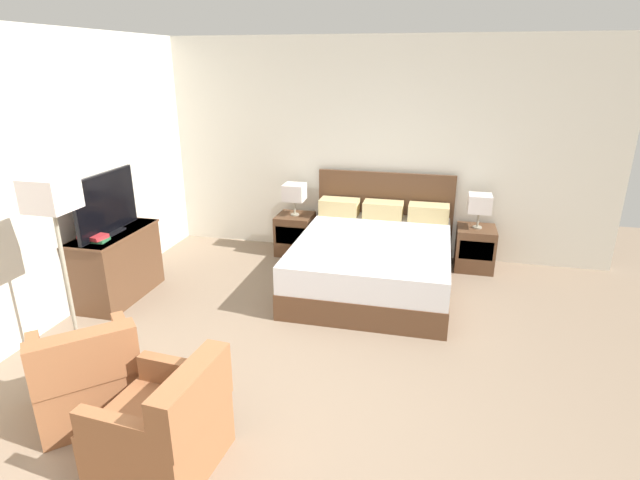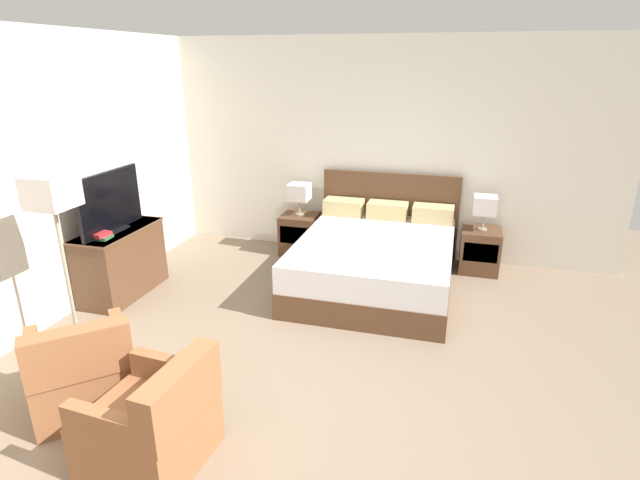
{
  "view_description": "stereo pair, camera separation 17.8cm",
  "coord_description": "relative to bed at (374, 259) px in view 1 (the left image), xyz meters",
  "views": [
    {
      "loc": [
        0.99,
        -2.41,
        2.44
      ],
      "look_at": [
        -0.11,
        2.16,
        0.75
      ],
      "focal_mm": 28.0,
      "sensor_mm": 36.0,
      "label": 1
    },
    {
      "loc": [
        1.16,
        -2.37,
        2.44
      ],
      "look_at": [
        -0.11,
        2.16,
        0.75
      ],
      "focal_mm": 28.0,
      "sensor_mm": 36.0,
      "label": 2
    }
  ],
  "objects": [
    {
      "name": "floor_lamp",
      "position": [
        -2.23,
        -2.18,
        1.05
      ],
      "size": [
        0.32,
        0.32,
        1.62
      ],
      "color": "gray",
      "rests_on": "ground"
    },
    {
      "name": "nightstand_right",
      "position": [
        1.16,
        0.75,
        -0.05
      ],
      "size": [
        0.46,
        0.47,
        0.53
      ],
      "color": "brown",
      "rests_on": "ground"
    },
    {
      "name": "book_red_cover",
      "position": [
        -2.63,
        -1.29,
        0.46
      ],
      "size": [
        0.27,
        0.18,
        0.03
      ],
      "primitive_type": "cube",
      "rotation": [
        0.0,
        0.0,
        0.09
      ],
      "color": "#2D7042",
      "rests_on": "dresser"
    },
    {
      "name": "armchair_by_window",
      "position": [
        -1.71,
        -2.73,
        -0.03
      ],
      "size": [
        0.97,
        0.97,
        0.76
      ],
      "color": "#935B38",
      "rests_on": "ground"
    },
    {
      "name": "wall_back",
      "position": [
        -0.35,
        1.08,
        1.06
      ],
      "size": [
        6.29,
        0.06,
        2.75
      ],
      "primitive_type": "cube",
      "color": "silver",
      "rests_on": "ground"
    },
    {
      "name": "dresser",
      "position": [
        -2.63,
        -0.99,
        0.08
      ],
      "size": [
        0.47,
        1.04,
        0.75
      ],
      "color": "brown",
      "rests_on": "ground"
    },
    {
      "name": "table_lamp_right",
      "position": [
        1.16,
        0.75,
        0.52
      ],
      "size": [
        0.27,
        0.27,
        0.42
      ],
      "color": "gray",
      "rests_on": "nightstand_right"
    },
    {
      "name": "book_blue_cover",
      "position": [
        -2.64,
        -1.29,
        0.49
      ],
      "size": [
        0.28,
        0.2,
        0.04
      ],
      "primitive_type": "cube",
      "rotation": [
        0.0,
        0.0,
        -0.13
      ],
      "color": "#B7282D",
      "rests_on": "book_red_cover"
    },
    {
      "name": "wall_left",
      "position": [
        -2.92,
        -1.22,
        1.06
      ],
      "size": [
        0.06,
        5.73,
        2.75
      ],
      "primitive_type": "cube",
      "color": "silver",
      "rests_on": "ground"
    },
    {
      "name": "ground_plane",
      "position": [
        -0.35,
        -2.88,
        -0.31
      ],
      "size": [
        11.78,
        11.78,
        0.0
      ],
      "primitive_type": "plane",
      "color": "#84705B"
    },
    {
      "name": "bed",
      "position": [
        0.0,
        0.0,
        0.0
      ],
      "size": [
        1.75,
        2.12,
        1.11
      ],
      "color": "brown",
      "rests_on": "ground"
    },
    {
      "name": "nightstand_left",
      "position": [
        -1.16,
        0.75,
        -0.05
      ],
      "size": [
        0.46,
        0.47,
        0.53
      ],
      "color": "brown",
      "rests_on": "ground"
    },
    {
      "name": "tv",
      "position": [
        -2.63,
        -1.03,
        0.75
      ],
      "size": [
        0.18,
        0.93,
        0.63
      ],
      "color": "black",
      "rests_on": "dresser"
    },
    {
      "name": "armchair_companion",
      "position": [
        -0.89,
        -3.07,
        -0.03
      ],
      "size": [
        0.74,
        0.73,
        0.76
      ],
      "color": "#935B38",
      "rests_on": "ground"
    },
    {
      "name": "table_lamp_left",
      "position": [
        -1.16,
        0.75,
        0.52
      ],
      "size": [
        0.27,
        0.27,
        0.42
      ],
      "color": "gray",
      "rests_on": "nightstand_left"
    }
  ]
}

